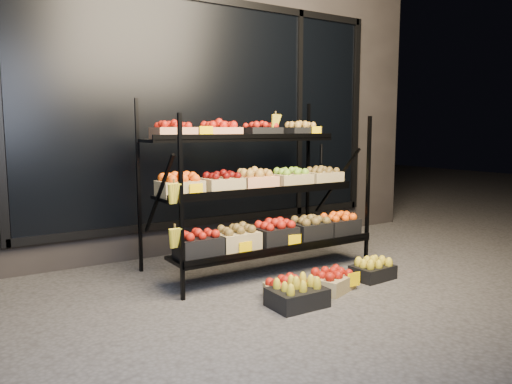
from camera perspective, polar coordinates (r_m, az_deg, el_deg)
ground at (r=4.53m, az=4.74°, el=-10.48°), size 24.00×24.00×0.00m
building at (r=6.57m, az=-9.20°, el=10.43°), size 6.00×2.08×3.50m
display_rack at (r=4.83m, az=0.39°, el=0.24°), size 2.18×1.02×1.66m
tag_floor_a at (r=4.10m, az=6.02°, el=-11.55°), size 0.13×0.01×0.12m
tag_floor_b at (r=4.41m, az=11.11°, el=-10.27°), size 0.13×0.01×0.12m
floor_crate_left at (r=4.14m, az=3.47°, el=-10.99°), size 0.41×0.35×0.18m
floor_crate_midleft at (r=3.97m, az=4.73°, el=-11.56°), size 0.43×0.32×0.21m
floor_crate_midright at (r=4.38m, az=8.71°, el=-9.91°), size 0.45×0.39×0.19m
floor_crate_right at (r=4.77m, az=13.19°, el=-8.61°), size 0.38×0.29×0.19m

